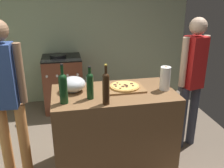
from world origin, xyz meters
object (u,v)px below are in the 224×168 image
wine_bottle_amber (106,87)px  mixing_bowl (73,84)px  paper_towel_roll (165,78)px  wine_bottle_green (63,87)px  pizza (125,86)px  stove (63,83)px  person_in_red (192,77)px  wine_bottle_clear (90,84)px  person_in_stripes (7,94)px

wine_bottle_amber → mixing_bowl: bearing=126.9°
paper_towel_roll → wine_bottle_amber: 0.71m
paper_towel_roll → wine_bottle_green: 1.06m
pizza → paper_towel_roll: 0.43m
stove → person_in_red: size_ratio=0.57×
wine_bottle_clear → wine_bottle_amber: bearing=-50.0°
stove → person_in_red: (1.54, -1.43, 0.49)m
pizza → wine_bottle_amber: 0.44m
wine_bottle_green → wine_bottle_clear: 0.26m
pizza → wine_bottle_clear: 0.44m
wine_bottle_amber → wine_bottle_clear: (-0.13, 0.15, -0.02)m
stove → pizza: bearing=-67.9°
pizza → paper_towel_roll: size_ratio=1.23×
paper_towel_roll → person_in_red: (0.47, 0.28, -0.11)m
stove → person_in_red: bearing=-43.0°
pizza → paper_towel_roll: (0.41, -0.10, 0.09)m
mixing_bowl → stove: mixing_bowl is taller
wine_bottle_clear → person_in_red: size_ratio=0.20×
wine_bottle_clear → stove: 1.91m
wine_bottle_clear → pizza: bearing=24.4°
wine_bottle_amber → wine_bottle_clear: wine_bottle_amber is taller
wine_bottle_green → wine_bottle_amber: bearing=-14.6°
person_in_stripes → person_in_red: 2.07m
mixing_bowl → wine_bottle_amber: (0.28, -0.37, 0.09)m
pizza → paper_towel_roll: paper_towel_roll is taller
mixing_bowl → stove: size_ratio=0.27×
wine_bottle_green → mixing_bowl: bearing=69.6°
paper_towel_roll → person_in_stripes: person_in_stripes is taller
wine_bottle_amber → stove: 2.08m
pizza → person_in_red: (0.88, 0.18, -0.02)m
wine_bottle_green → wine_bottle_clear: size_ratio=1.16×
wine_bottle_amber → wine_bottle_clear: size_ratio=1.17×
pizza → person_in_red: size_ratio=0.19×
paper_towel_roll → person_in_red: person_in_red is taller
paper_towel_roll → wine_bottle_amber: (-0.67, -0.23, 0.04)m
pizza → person_in_red: 0.90m
paper_towel_roll → wine_bottle_green: bearing=-173.0°
mixing_bowl → wine_bottle_green: 0.30m
paper_towel_roll → person_in_stripes: bearing=176.2°
wine_bottle_green → person_in_red: person_in_red is taller
mixing_bowl → wine_bottle_amber: 0.47m
pizza → wine_bottle_green: (-0.64, -0.23, 0.13)m
mixing_bowl → wine_bottle_amber: wine_bottle_amber is taller
paper_towel_roll → wine_bottle_green: size_ratio=0.67×
wine_bottle_amber → wine_bottle_clear: bearing=130.0°
wine_bottle_green → person_in_stripes: bearing=156.5°
paper_towel_roll → person_in_red: 0.56m
pizza → wine_bottle_clear: bearing=-155.6°
paper_towel_roll → person_in_stripes: (-1.59, 0.11, -0.08)m
stove → wine_bottle_amber: bearing=-78.5°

